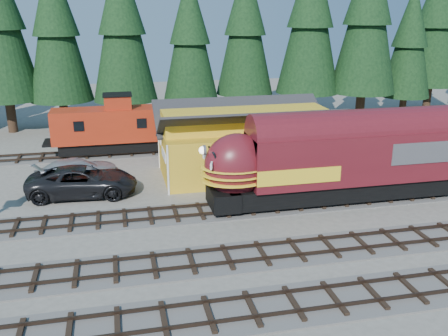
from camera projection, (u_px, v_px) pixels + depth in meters
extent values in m
plane|color=#6B665B|center=(294.00, 234.00, 27.28)|extent=(120.00, 120.00, 0.00)
cube|color=#4C4947|center=(416.00, 194.00, 33.06)|extent=(68.00, 3.20, 0.08)
cube|color=#38281E|center=(422.00, 195.00, 32.33)|extent=(68.00, 0.08, 0.16)
cube|color=#38281E|center=(410.00, 187.00, 33.66)|extent=(68.00, 0.08, 0.16)
cube|color=#4C4947|center=(107.00, 154.00, 41.91)|extent=(32.00, 3.20, 0.08)
cube|color=#38281E|center=(107.00, 154.00, 41.18)|extent=(32.00, 0.08, 0.16)
cube|color=#38281E|center=(107.00, 150.00, 42.51)|extent=(32.00, 0.08, 0.16)
cube|color=gold|center=(245.00, 152.00, 36.51)|extent=(12.00, 6.00, 3.40)
cube|color=yellow|center=(246.00, 120.00, 35.76)|extent=(11.88, 3.30, 1.44)
cube|color=white|center=(164.00, 155.00, 34.17)|extent=(0.06, 2.40, 0.60)
cone|color=black|center=(56.00, 27.00, 47.19)|extent=(6.09, 6.09, 13.88)
cone|color=black|center=(122.00, 26.00, 46.98)|extent=(6.19, 6.19, 14.11)
cone|color=black|center=(190.00, 36.00, 48.84)|extent=(5.54, 5.54, 12.63)
cone|color=black|center=(245.00, 27.00, 51.42)|extent=(5.99, 5.99, 13.65)
cone|color=black|center=(310.00, 19.00, 50.29)|extent=(6.52, 6.52, 14.85)
cone|color=black|center=(368.00, 16.00, 49.88)|extent=(6.70, 6.70, 15.26)
cone|color=black|center=(410.00, 40.00, 52.34)|extent=(5.18, 5.18, 11.79)
cone|color=black|center=(437.00, 20.00, 55.89)|extent=(6.35, 6.35, 14.47)
cube|color=black|center=(339.00, 188.00, 31.64)|extent=(14.67, 2.63, 1.13)
cube|color=#5A141C|center=(353.00, 155.00, 31.16)|extent=(13.39, 3.09, 3.09)
ellipsoid|color=#5A141C|center=(237.00, 165.00, 29.63)|extent=(3.91, 3.03, 3.81)
cube|color=#38383A|center=(409.00, 146.00, 31.84)|extent=(4.12, 3.15, 1.34)
sphere|color=white|center=(203.00, 150.00, 28.89)|extent=(0.45, 0.45, 0.45)
cube|color=black|center=(110.00, 146.00, 41.73)|extent=(8.08, 2.08, 0.90)
cube|color=#A82811|center=(108.00, 125.00, 41.18)|extent=(8.98, 2.60, 2.69)
cube|color=#A82811|center=(118.00, 102.00, 40.79)|extent=(2.15, 1.97, 1.08)
imported|color=black|center=(82.00, 181.00, 32.61)|extent=(7.24, 3.71, 1.95)
imported|color=#A5A7AC|center=(78.00, 170.00, 35.19)|extent=(6.34, 4.82, 1.71)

